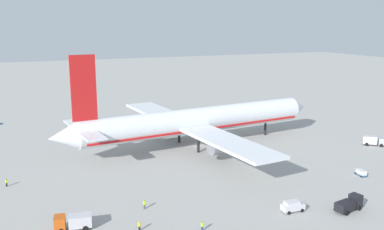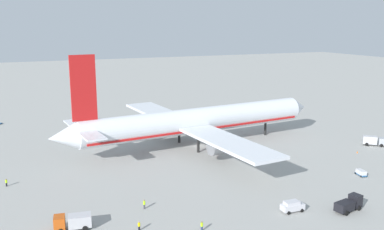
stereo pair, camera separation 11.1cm
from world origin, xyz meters
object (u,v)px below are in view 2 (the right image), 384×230
(airliner, at_px, (195,121))
(ground_worker_1, at_px, (6,183))
(ground_worker_0, at_px, (202,226))
(service_truck_3, at_px, (349,204))
(ground_worker_2, at_px, (139,226))
(traffic_cone_1, at_px, (357,152))
(service_truck_1, at_px, (373,140))
(baggage_cart_0, at_px, (361,172))
(service_van, at_px, (292,206))
(service_truck_0, at_px, (73,221))
(traffic_cone_0, at_px, (61,132))
(ground_worker_3, at_px, (144,204))

(airliner, height_order, ground_worker_1, airliner)
(airliner, relative_size, ground_worker_0, 47.07)
(service_truck_3, xyz_separation_m, ground_worker_2, (-36.89, 8.07, -0.51))
(service_truck_3, relative_size, ground_worker_2, 3.72)
(airliner, relative_size, traffic_cone_1, 143.82)
(service_truck_1, bearing_deg, airliner, 156.94)
(baggage_cart_0, bearing_deg, ground_worker_2, -174.74)
(service_van, distance_m, baggage_cart_0, 26.97)
(service_truck_0, bearing_deg, ground_worker_2, -26.37)
(traffic_cone_0, bearing_deg, traffic_cone_1, -37.74)
(airliner, bearing_deg, service_van, -91.27)
(ground_worker_0, height_order, ground_worker_2, ground_worker_0)
(baggage_cart_0, bearing_deg, airliner, 124.06)
(service_truck_1, distance_m, ground_worker_3, 72.04)
(airliner, bearing_deg, ground_worker_1, -166.87)
(service_truck_0, height_order, service_truck_1, service_truck_1)
(service_van, bearing_deg, traffic_cone_0, 112.49)
(airliner, height_order, service_van, airliner)
(service_truck_1, height_order, ground_worker_1, service_truck_1)
(service_truck_1, bearing_deg, traffic_cone_1, -158.69)
(service_van, bearing_deg, ground_worker_3, 153.85)
(ground_worker_0, bearing_deg, service_van, 0.32)
(service_truck_1, distance_m, traffic_cone_1, 10.09)
(baggage_cart_0, relative_size, ground_worker_1, 2.14)
(ground_worker_2, bearing_deg, service_truck_3, -12.34)
(ground_worker_0, bearing_deg, service_truck_3, -7.90)
(service_truck_0, height_order, service_van, service_truck_0)
(airliner, relative_size, service_truck_1, 13.58)
(service_truck_3, bearing_deg, ground_worker_2, 167.66)
(traffic_cone_1, bearing_deg, service_truck_3, -136.89)
(airliner, bearing_deg, traffic_cone_1, -32.44)
(airliner, xyz_separation_m, ground_worker_0, (-19.06, -45.23, -6.16))
(service_truck_0, distance_m, ground_worker_1, 26.80)
(ground_worker_2, bearing_deg, traffic_cone_1, 15.49)
(service_truck_1, height_order, ground_worker_3, service_truck_1)
(service_truck_1, distance_m, baggage_cart_0, 26.99)
(service_truck_0, xyz_separation_m, ground_worker_1, (-9.79, 24.94, -0.58))
(airliner, bearing_deg, ground_worker_2, -124.70)
(service_truck_0, relative_size, baggage_cart_0, 1.78)
(ground_worker_2, distance_m, ground_worker_3, 8.36)
(service_truck_0, relative_size, ground_worker_0, 3.72)
(service_van, relative_size, ground_worker_0, 2.55)
(service_truck_0, distance_m, baggage_cart_0, 62.60)
(baggage_cart_0, height_order, ground_worker_3, ground_worker_3)
(ground_worker_0, relative_size, traffic_cone_1, 3.06)
(airliner, relative_size, ground_worker_3, 45.02)
(service_truck_3, height_order, traffic_cone_0, service_truck_3)
(service_truck_1, xyz_separation_m, ground_worker_2, (-73.99, -21.57, -0.64))
(service_truck_0, distance_m, traffic_cone_1, 75.60)
(service_truck_3, height_order, traffic_cone_1, service_truck_3)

